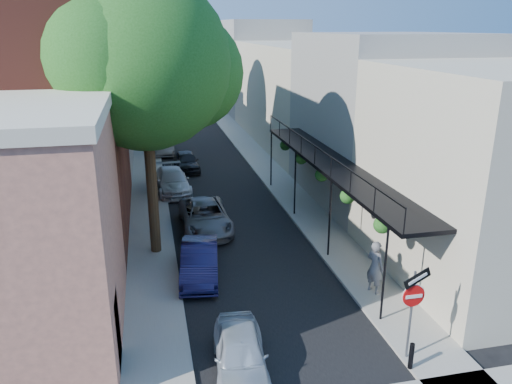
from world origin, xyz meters
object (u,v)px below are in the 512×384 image
bollard (411,356)px  parked_car_b (200,261)px  parked_car_c (205,216)px  oak_mid (151,70)px  parked_car_a (240,354)px  oak_near (155,65)px  parked_car_e (186,161)px  pedestrian (375,267)px  oak_far (148,42)px  parked_car_f (165,145)px  parked_car_d (172,181)px  sign_post (413,299)px

bollard → parked_car_b: (-5.19, 6.94, 0.14)m
parked_car_b → parked_car_c: (0.79, 4.72, 0.01)m
oak_mid → parked_car_a: oak_mid is taller
oak_near → parked_car_e: oak_near is taller
parked_car_c → pedestrian: size_ratio=2.44×
parked_car_c → parked_car_b: bearing=-100.4°
bollard → oak_near: bearing=123.1°
oak_far → parked_car_b: bearing=-86.6°
parked_car_e → oak_mid: bearing=-116.1°
parked_car_f → bollard: bearing=-74.7°
parked_car_a → pedestrian: size_ratio=1.83×
oak_far → parked_car_f: (0.75, 0.73, -7.57)m
parked_car_d → pedestrian: size_ratio=2.30×
parked_car_a → parked_car_c: bearing=94.0°
oak_near → parked_car_d: 10.89m
oak_mid → parked_car_a: (1.72, -16.74, -6.44)m
parked_car_a → parked_car_f: (-0.90, 26.51, 0.07)m
oak_far → parked_car_e: size_ratio=3.15×
bollard → parked_car_d: size_ratio=0.18×
parked_car_d → parked_car_e: bearing=71.5°
bollard → parked_car_a: (-4.70, 0.99, 0.10)m
oak_far → parked_car_b: (1.17, -19.83, -7.60)m
oak_mid → parked_car_e: oak_mid is taller
bollard → oak_mid: bearing=109.9°
parked_car_d → parked_car_e: 4.63m
oak_near → pedestrian: bearing=-37.5°
parked_car_b → pedestrian: pedestrian is taller
oak_near → parked_car_b: oak_near is taller
oak_mid → parked_car_d: size_ratio=2.24×
parked_car_c → parked_car_f: (-1.20, 15.84, 0.02)m
sign_post → parked_car_e: size_ratio=0.79×
oak_far → parked_car_a: oak_far is taller
oak_mid → parked_car_b: 12.60m
parked_car_d → bollard: bearing=-76.1°
parked_car_b → parked_car_e: (0.79, 15.41, -0.02)m
parked_car_c → pedestrian: (5.24, -7.44, 0.44)m
oak_near → pedestrian: (7.21, -5.54, -6.77)m
oak_mid → parked_car_e: size_ratio=2.70×
sign_post → parked_car_e: 22.39m
oak_mid → parked_car_c: size_ratio=2.11×
oak_far → parked_car_d: size_ratio=2.61×
parked_car_c → sign_post: bearing=-68.8°
parked_car_a → parked_car_f: 26.53m
bollard → parked_car_c: parked_car_c is taller
parked_car_d → parked_car_c: bearing=-82.5°
parked_car_b → parked_car_d: size_ratio=0.88×
parked_car_d → parked_car_e: (1.20, 4.47, -0.02)m
parked_car_f → pedestrian: size_ratio=2.10×
sign_post → bollard: (-0.16, -0.47, -1.52)m
parked_car_e → parked_car_b: bearing=-95.4°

